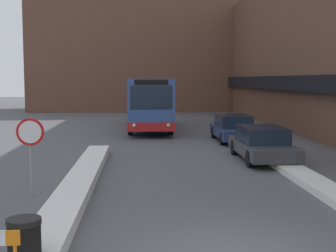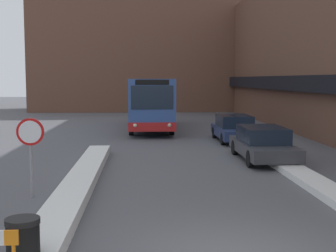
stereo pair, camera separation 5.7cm
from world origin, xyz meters
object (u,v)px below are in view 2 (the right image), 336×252
object	(u,v)px
parked_car_front	(263,143)
stop_sign	(30,140)
trash_bin	(23,245)
city_bus	(150,102)
parked_car_middle	(234,128)

from	to	relation	value
parked_car_front	stop_sign	bearing A→B (deg)	-144.93
parked_car_front	trash_bin	world-z (taller)	parked_car_front
parked_car_front	stop_sign	size ratio (longest dim) A/B	2.13
city_bus	stop_sign	xyz separation A→B (m)	(-3.63, -17.77, -0.17)
city_bus	trash_bin	world-z (taller)	city_bus
city_bus	stop_sign	world-z (taller)	city_bus
parked_car_front	trash_bin	bearing A→B (deg)	-122.75
parked_car_middle	trash_bin	world-z (taller)	parked_car_middle
parked_car_front	parked_car_middle	size ratio (longest dim) A/B	1.05
parked_car_middle	parked_car_front	bearing A→B (deg)	-90.00
city_bus	trash_bin	distance (m)	23.11
parked_car_middle	trash_bin	bearing A→B (deg)	-112.55
parked_car_front	stop_sign	xyz separation A→B (m)	(-7.98, -5.60, 0.92)
city_bus	parked_car_front	distance (m)	12.97
parked_car_middle	stop_sign	bearing A→B (deg)	-124.73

